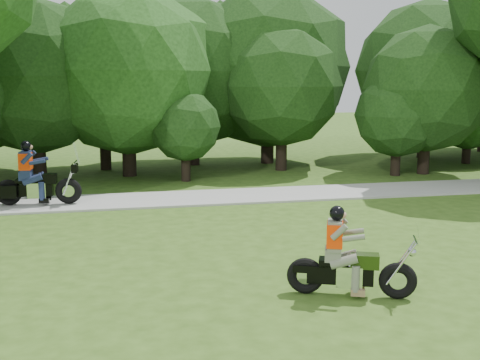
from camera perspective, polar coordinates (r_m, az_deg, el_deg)
name	(u,v)px	position (r m, az deg, el deg)	size (l,w,h in m)	color
ground	(392,282)	(10.94, 14.24, -9.35)	(100.00, 100.00, 0.00)	#315117
walkway	(271,195)	(18.20, 2.97, -1.40)	(60.00, 2.20, 0.06)	#979792
tree_line	(231,77)	(23.96, -0.90, 9.73)	(39.65, 11.65, 7.30)	black
chopper_motorcycle	(345,263)	(9.95, 9.93, -7.77)	(2.03, 1.11, 1.50)	black
touring_motorcycle	(33,182)	(17.44, -19.06, -0.15)	(2.33, 0.78, 1.77)	black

